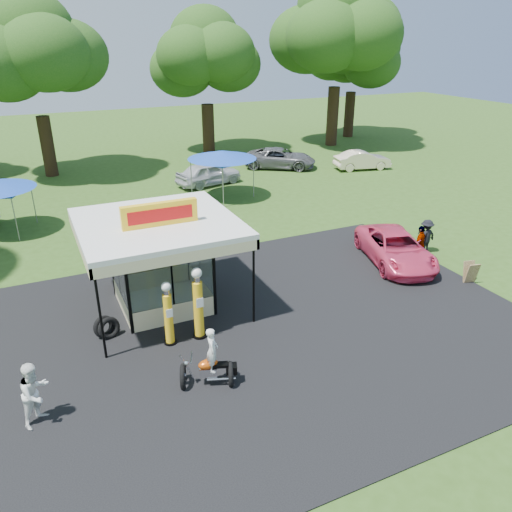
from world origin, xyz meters
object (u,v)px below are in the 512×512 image
object	(u,v)px
spectator_west	(35,393)
gas_pump_right	(198,305)
spectator_east_a	(426,236)
bg_car_c	(209,174)
kiosk_car	(149,270)
pink_sedan	(395,248)
bg_car_d	(280,158)
a_frame_sign	(471,273)
gas_station_kiosk	(160,262)
gas_pump_left	(168,315)
spectator_east_b	(420,244)
tent_east	(222,155)
motorcycle	(211,362)
bg_car_e	(362,160)

from	to	relation	value
spectator_west	gas_pump_right	bearing A→B (deg)	-21.36
spectator_west	spectator_east_a	size ratio (longest dim) A/B	1.12
bg_car_c	spectator_west	bearing A→B (deg)	136.46
kiosk_car	pink_sedan	bearing A→B (deg)	-105.04
gas_pump_right	bg_car_d	xyz separation A→B (m)	(13.16, 19.53, -0.49)
a_frame_sign	gas_station_kiosk	bearing A→B (deg)	175.70
gas_pump_right	gas_pump_left	bearing A→B (deg)	178.51
spectator_east_b	tent_east	bearing A→B (deg)	-100.83
gas_station_kiosk	motorcycle	bearing A→B (deg)	-89.85
spectator_west	bg_car_c	bearing A→B (deg)	15.94
gas_pump_left	bg_car_d	world-z (taller)	gas_pump_left
gas_pump_right	spectator_east_b	world-z (taller)	gas_pump_right
gas_pump_right	motorcycle	xyz separation A→B (m)	(-0.50, -2.48, -0.48)
bg_car_e	spectator_east_a	bearing A→B (deg)	166.46
gas_pump_right	tent_east	world-z (taller)	tent_east
a_frame_sign	spectator_east_b	distance (m)	2.61
a_frame_sign	spectator_west	xyz separation A→B (m)	(-16.43, -1.18, 0.44)
bg_car_e	spectator_east_b	bearing A→B (deg)	164.45
gas_pump_right	a_frame_sign	bearing A→B (deg)	-4.19
bg_car_d	motorcycle	bearing A→B (deg)	-178.25
spectator_east_a	bg_car_d	bearing A→B (deg)	-99.24
bg_car_c	bg_car_e	bearing A→B (deg)	-106.50
gas_station_kiosk	spectator_east_b	distance (m)	11.46
bg_car_c	bg_car_e	size ratio (longest dim) A/B	1.07
pink_sedan	tent_east	size ratio (longest dim) A/B	1.20
gas_pump_left	spectator_east_b	bearing A→B (deg)	8.07
bg_car_c	gas_pump_left	bearing A→B (deg)	143.86
a_frame_sign	tent_east	size ratio (longest dim) A/B	0.22
gas_pump_right	bg_car_e	distance (m)	24.88
bg_car_c	tent_east	xyz separation A→B (m)	(-0.17, -3.06, 1.89)
gas_station_kiosk	spectator_east_b	bearing A→B (deg)	-4.64
kiosk_car	spectator_east_b	world-z (taller)	spectator_east_b
bg_car_d	tent_east	size ratio (longest dim) A/B	1.27
gas_station_kiosk	gas_pump_left	xyz separation A→B (m)	(-0.49, -2.61, -0.69)
spectator_east_a	tent_east	distance (m)	13.25
gas_pump_left	gas_pump_right	xyz separation A→B (m)	(1.01, -0.03, 0.14)
bg_car_c	bg_car_d	world-z (taller)	bg_car_c
motorcycle	a_frame_sign	world-z (taller)	motorcycle
spectator_east_b	gas_pump_left	bearing A→B (deg)	-21.93
a_frame_sign	pink_sedan	bearing A→B (deg)	129.38
gas_pump_left	tent_east	world-z (taller)	tent_east
spectator_west	bg_car_e	xyz separation A→B (m)	(23.67, 18.57, -0.21)
motorcycle	a_frame_sign	bearing A→B (deg)	27.79
tent_east	a_frame_sign	bearing A→B (deg)	-72.30
pink_sedan	motorcycle	bearing A→B (deg)	-139.89
bg_car_d	tent_east	world-z (taller)	tent_east
motorcycle	spectator_east_a	world-z (taller)	motorcycle
bg_car_c	tent_east	distance (m)	3.60
tent_east	bg_car_d	bearing A→B (deg)	37.75
motorcycle	bg_car_d	distance (m)	25.90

